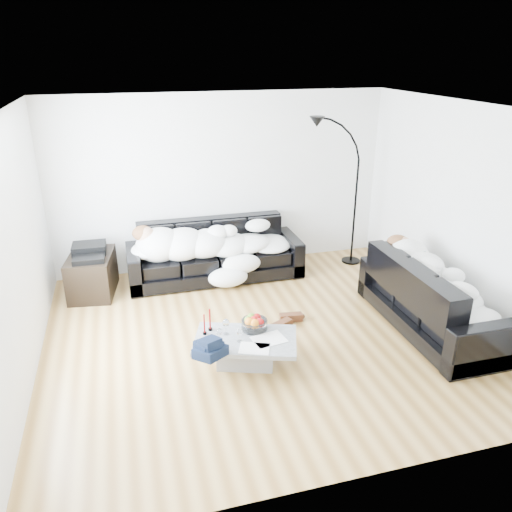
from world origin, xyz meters
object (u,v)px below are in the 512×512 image
object	(u,v)px
coffee_table	(246,351)
av_cabinet	(92,274)
wine_glass_c	(239,335)
candle_left	(204,325)
candle_right	(210,320)
floor_lamp	(355,201)
sleeper_back	(215,238)
fruit_bowl	(254,322)
wine_glass_a	(226,327)
stereo	(89,251)
wine_glass_b	(219,335)
sofa_back	(215,251)
sofa_right	(433,296)
shoes	(286,321)
sleeper_right	(436,279)

from	to	relation	value
coffee_table	av_cabinet	xyz separation A→B (m)	(-1.61, 2.19, 0.13)
wine_glass_c	candle_left	bearing A→B (deg)	144.32
candle_right	floor_lamp	xyz separation A→B (m)	(2.64, 2.00, 0.56)
coffee_table	candle_right	bearing A→B (deg)	141.28
sleeper_back	fruit_bowl	distance (m)	2.07
sleeper_back	fruit_bowl	bearing A→B (deg)	-89.29
wine_glass_a	coffee_table	bearing A→B (deg)	-37.39
coffee_table	stereo	distance (m)	2.76
wine_glass_a	wine_glass_b	world-z (taller)	wine_glass_a
candle_right	sofa_back	bearing A→B (deg)	77.51
sofa_right	candle_right	distance (m)	2.68
candle_right	av_cabinet	bearing A→B (deg)	123.74
av_cabinet	floor_lamp	distance (m)	3.99
wine_glass_b	shoes	distance (m)	1.20
floor_lamp	sleeper_right	bearing A→B (deg)	-67.32
fruit_bowl	wine_glass_b	xyz separation A→B (m)	(-0.42, -0.14, -0.01)
fruit_bowl	candle_right	size ratio (longest dim) A/B	1.11
sofa_right	sleeper_back	xyz separation A→B (m)	(-2.24, 2.06, 0.21)
stereo	floor_lamp	size ratio (longest dim) A/B	0.22
fruit_bowl	shoes	bearing A→B (deg)	42.67
wine_glass_c	stereo	bearing A→B (deg)	124.68
sofa_right	coffee_table	distance (m)	2.37
stereo	fruit_bowl	bearing A→B (deg)	-47.48
wine_glass_b	wine_glass_c	bearing A→B (deg)	-14.22
wine_glass_a	av_cabinet	distance (m)	2.51
sofa_back	fruit_bowl	world-z (taller)	sofa_back
sofa_right	sleeper_right	distance (m)	0.22
coffee_table	wine_glass_b	bearing A→B (deg)	177.10
sofa_right	candle_left	distance (m)	2.75
sofa_back	sofa_right	size ratio (longest dim) A/B	1.20
stereo	coffee_table	bearing A→B (deg)	-51.91
wine_glass_b	shoes	bearing A→B (deg)	33.77
stereo	shoes	bearing A→B (deg)	-32.14
wine_glass_a	av_cabinet	bearing A→B (deg)	124.97
candle_right	av_cabinet	distance (m)	2.32
coffee_table	candle_left	xyz separation A→B (m)	(-0.40, 0.20, 0.27)
candle_right	sleeper_right	bearing A→B (deg)	-2.36
candle_right	candle_left	bearing A→B (deg)	-138.08
sleeper_back	wine_glass_b	world-z (taller)	sleeper_back
sleeper_right	wine_glass_c	bearing A→B (deg)	94.46
sofa_right	shoes	distance (m)	1.78
floor_lamp	av_cabinet	bearing A→B (deg)	-157.40
wine_glass_c	shoes	distance (m)	1.07
av_cabinet	floor_lamp	world-z (taller)	floor_lamp
sleeper_right	floor_lamp	distance (m)	2.14
coffee_table	wine_glass_c	size ratio (longest dim) A/B	7.12
coffee_table	fruit_bowl	bearing A→B (deg)	47.88
av_cabinet	coffee_table	bearing A→B (deg)	-44.97
wine_glass_c	stereo	xyz separation A→B (m)	(-1.54, 2.23, 0.24)
candle_left	candle_right	bearing A→B (deg)	41.92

